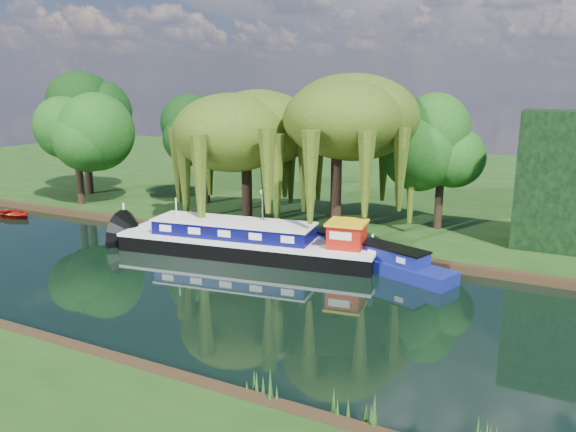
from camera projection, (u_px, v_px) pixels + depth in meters
The scene contains 15 objects.
ground at pixel (155, 277), 29.43m from camera, with size 120.00×120.00×0.00m, color black.
far_bank at pixel (370, 179), 58.79m from camera, with size 120.00×52.00×0.45m, color black.
dutch_barge at pixel (249, 242), 33.08m from camera, with size 15.92×5.71×3.29m.
narrowboat at pixel (366, 255), 31.32m from camera, with size 10.69×5.21×1.56m.
red_dinghy at pixel (14, 217), 42.71m from camera, with size 2.47×3.46×0.72m, color maroon.
willow_left at pixel (246, 133), 37.36m from camera, with size 7.16×7.16×8.58m.
willow_right at pixel (337, 129), 34.83m from camera, with size 7.55×7.55×9.20m.
tree_far_left at pixel (76, 131), 44.10m from camera, with size 5.27×5.27×8.49m.
tree_far_back at pixel (84, 118), 48.28m from camera, with size 5.62×5.62×9.45m.
tree_far_mid at pixel (205, 135), 44.57m from camera, with size 4.84×4.84×7.92m.
tree_far_right at pixel (442, 150), 36.49m from camera, with size 4.66×4.66×7.63m.
conifer_hedge at pixel (573, 182), 32.03m from camera, with size 6.00×3.00×8.00m, color black.
lamppost at pixel (263, 198), 37.73m from camera, with size 0.36×0.36×2.56m.
mooring_posts at pixel (234, 224), 36.70m from camera, with size 19.16×0.16×1.00m.
reeds_near at pixel (165, 357), 19.68m from camera, with size 33.70×1.50×1.10m.
Camera 1 is at (19.00, -21.60, 9.88)m, focal length 35.00 mm.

